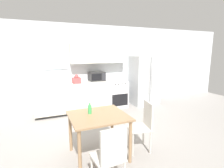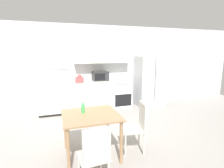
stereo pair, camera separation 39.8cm
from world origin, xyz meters
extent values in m
plane|color=gray|center=(0.00, 0.00, 0.00)|extent=(12.00, 12.00, 0.00)
cube|color=silver|center=(0.00, 2.07, 1.35)|extent=(12.00, 0.06, 2.70)
cube|color=silver|center=(-0.68, 2.03, 1.78)|extent=(0.68, 0.04, 0.90)
cube|color=silver|center=(0.62, 1.88, 1.80)|extent=(1.79, 0.32, 0.61)
cube|color=#333333|center=(-0.25, 1.77, 0.04)|extent=(2.23, 0.54, 0.08)
cube|color=silver|center=(-0.25, 1.74, 0.49)|extent=(2.23, 0.60, 0.83)
cube|color=silver|center=(-0.99, 1.43, 0.49)|extent=(0.72, 0.01, 0.81)
cube|color=silver|center=(-0.25, 1.43, 0.49)|extent=(0.72, 0.01, 0.81)
cube|color=silver|center=(0.49, 1.43, 0.49)|extent=(0.72, 0.01, 0.81)
cube|color=beige|center=(-0.25, 1.74, 0.92)|extent=(2.25, 0.63, 0.03)
cube|color=white|center=(1.19, 1.75, 0.44)|extent=(0.64, 0.58, 0.89)
cube|color=black|center=(1.19, 1.46, 0.31)|extent=(0.56, 0.01, 0.39)
cylinder|color=#262626|center=(1.01, 1.45, 0.84)|extent=(0.03, 0.02, 0.03)
cylinder|color=#262626|center=(1.13, 1.45, 0.84)|extent=(0.03, 0.02, 0.03)
cylinder|color=#262626|center=(1.26, 1.45, 0.84)|extent=(0.03, 0.02, 0.03)
cylinder|color=#262626|center=(1.37, 1.45, 0.84)|extent=(0.03, 0.02, 0.03)
cube|color=silver|center=(2.25, 1.69, 0.85)|extent=(0.92, 0.71, 1.71)
cube|color=#3F3F3F|center=(2.25, 1.33, 0.85)|extent=(0.01, 0.01, 1.65)
cylinder|color=silver|center=(2.20, 1.30, 0.89)|extent=(0.02, 0.02, 0.94)
cylinder|color=silver|center=(2.30, 1.30, 0.89)|extent=(0.02, 0.02, 0.94)
cube|color=#B7BABC|center=(-0.68, 1.74, 0.95)|extent=(0.58, 0.45, 0.02)
cylinder|color=silver|center=(-0.68, 1.93, 1.06)|extent=(0.02, 0.02, 0.22)
cylinder|color=silver|center=(-0.68, 1.86, 1.16)|extent=(0.02, 0.14, 0.02)
cube|color=#282828|center=(0.53, 1.83, 1.08)|extent=(0.49, 0.37, 0.28)
cube|color=black|center=(0.47, 1.64, 1.08)|extent=(0.31, 0.01, 0.20)
cube|color=#2D2D33|center=(0.71, 1.64, 1.08)|extent=(0.10, 0.01, 0.22)
cylinder|color=white|center=(0.05, 1.55, 0.98)|extent=(0.08, 0.08, 0.09)
torus|color=white|center=(0.11, 1.55, 0.99)|extent=(0.02, 0.07, 0.07)
cube|color=#D14C4C|center=(-0.17, 1.58, 1.02)|extent=(0.23, 0.20, 0.17)
sphere|color=#D14C4C|center=(-0.17, 1.58, 1.13)|extent=(0.13, 0.13, 0.13)
cube|color=#997551|center=(-0.29, -0.74, 0.76)|extent=(0.97, 0.89, 0.03)
cylinder|color=#997551|center=(-0.72, -1.12, 0.37)|extent=(0.06, 0.06, 0.75)
cylinder|color=#997551|center=(0.13, -1.12, 0.37)|extent=(0.06, 0.06, 0.75)
cylinder|color=#997551|center=(-0.72, -0.35, 0.37)|extent=(0.06, 0.06, 0.75)
cylinder|color=#997551|center=(0.13, -0.35, 0.37)|extent=(0.06, 0.06, 0.75)
cube|color=beige|center=(-0.41, -1.46, 0.44)|extent=(0.43, 0.43, 0.02)
cube|color=beige|center=(-0.40, -1.64, 0.69)|extent=(0.37, 0.06, 0.48)
cylinder|color=beige|center=(-0.59, -1.30, 0.21)|extent=(0.03, 0.03, 0.43)
cylinder|color=beige|center=(-0.25, -1.28, 0.21)|extent=(0.03, 0.03, 0.43)
cube|color=beige|center=(0.47, -0.83, 0.44)|extent=(0.47, 0.47, 0.02)
cube|color=beige|center=(0.65, -0.87, 0.69)|extent=(0.11, 0.37, 0.48)
cylinder|color=beige|center=(0.27, -0.97, 0.21)|extent=(0.03, 0.03, 0.43)
cylinder|color=beige|center=(0.34, -0.63, 0.21)|extent=(0.03, 0.03, 0.43)
cylinder|color=beige|center=(0.61, -1.03, 0.21)|extent=(0.03, 0.03, 0.43)
cylinder|color=beige|center=(0.67, -0.70, 0.21)|extent=(0.03, 0.03, 0.43)
cylinder|color=#3FB259|center=(-0.41, -0.61, 0.85)|extent=(0.06, 0.06, 0.15)
cylinder|color=#3FB259|center=(-0.41, -0.61, 0.95)|extent=(0.03, 0.03, 0.05)
cylinder|color=white|center=(-0.41, -0.61, 0.98)|extent=(0.03, 0.03, 0.02)
camera|label=1|loc=(-1.21, -3.46, 1.85)|focal=28.00mm
camera|label=2|loc=(-0.83, -3.60, 1.85)|focal=28.00mm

